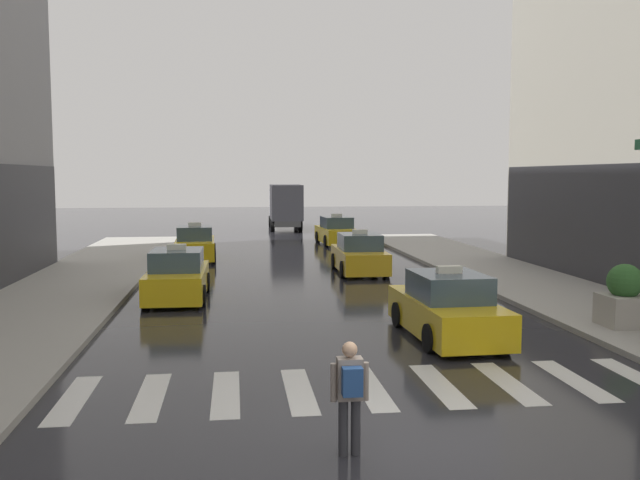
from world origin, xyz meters
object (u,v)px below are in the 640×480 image
(taxi_fifth, at_px, (336,232))
(taxi_third, at_px, (359,255))
(box_truck, at_px, (285,205))
(pedestrian_with_backpack, at_px, (350,389))
(planter_near_corner, at_px, (624,298))
(taxi_second, at_px, (177,277))
(taxi_fourth, at_px, (195,245))
(taxi_lead, at_px, (447,309))

(taxi_fifth, bearing_deg, taxi_third, -93.88)
(taxi_fifth, height_order, box_truck, box_truck)
(pedestrian_with_backpack, relative_size, planter_near_corner, 1.03)
(taxi_second, height_order, pedestrian_with_backpack, taxi_second)
(taxi_fourth, relative_size, box_truck, 0.61)
(taxi_second, relative_size, taxi_fifth, 0.99)
(taxi_second, relative_size, pedestrian_with_backpack, 2.76)
(box_truck, bearing_deg, taxi_fifth, -79.09)
(taxi_second, xyz_separation_m, taxi_fifth, (7.76, 17.22, 0.00))
(taxi_fourth, relative_size, planter_near_corner, 2.87)
(pedestrian_with_backpack, bearing_deg, taxi_fifth, 81.91)
(taxi_third, bearing_deg, taxi_second, -142.56)
(taxi_third, height_order, taxi_fifth, same)
(taxi_second, distance_m, taxi_fifth, 18.89)
(taxi_lead, xyz_separation_m, taxi_second, (-7.03, 6.31, 0.00))
(taxi_fifth, bearing_deg, planter_near_corner, -80.38)
(taxi_second, distance_m, planter_near_corner, 13.27)
(taxi_fourth, xyz_separation_m, taxi_fifth, (7.77, 6.65, 0.00))
(pedestrian_with_backpack, bearing_deg, taxi_second, 104.70)
(taxi_fifth, relative_size, box_truck, 0.61)
(taxi_fifth, xyz_separation_m, box_truck, (-2.16, 11.20, 1.13))
(taxi_fifth, relative_size, pedestrian_with_backpack, 2.80)
(taxi_third, xyz_separation_m, box_truck, (-1.35, 23.09, 1.13))
(taxi_fifth, bearing_deg, taxi_lead, -91.79)
(taxi_second, xyz_separation_m, box_truck, (5.60, 28.42, 1.13))
(taxi_lead, relative_size, taxi_fifth, 0.99)
(taxi_third, height_order, planter_near_corner, taxi_third)
(taxi_third, distance_m, taxi_fourth, 8.72)
(taxi_lead, height_order, taxi_second, same)
(taxi_lead, relative_size, taxi_second, 1.01)
(taxi_third, distance_m, pedestrian_with_backpack, 18.80)
(taxi_second, relative_size, taxi_fourth, 0.99)
(taxi_second, height_order, taxi_fifth, same)
(taxi_lead, bearing_deg, taxi_fifth, 88.21)
(taxi_lead, height_order, taxi_third, same)
(taxi_lead, bearing_deg, taxi_second, 138.08)
(taxi_third, xyz_separation_m, planter_near_corner, (4.77, -11.53, 0.15))
(box_truck, xyz_separation_m, planter_near_corner, (6.13, -34.62, -0.98))
(taxi_lead, distance_m, taxi_third, 11.64)
(pedestrian_with_backpack, bearing_deg, box_truck, 87.03)
(pedestrian_with_backpack, xyz_separation_m, planter_near_corner, (8.28, 6.94, -0.10))
(taxi_fifth, bearing_deg, pedestrian_with_backpack, -98.09)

